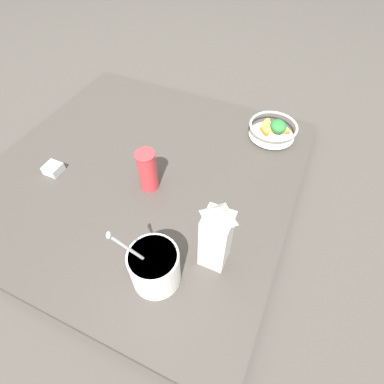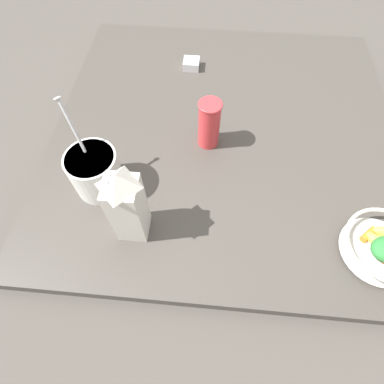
{
  "view_description": "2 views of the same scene",
  "coord_description": "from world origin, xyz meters",
  "px_view_note": "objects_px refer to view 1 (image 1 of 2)",
  "views": [
    {
      "loc": [
        0.49,
        -0.64,
        0.86
      ],
      "look_at": [
        0.24,
        -0.08,
        0.13
      ],
      "focal_mm": 28.0,
      "sensor_mm": 36.0,
      "label": 1
    },
    {
      "loc": [
        0.69,
        -0.05,
        0.78
      ],
      "look_at": [
        0.3,
        -0.08,
        0.13
      ],
      "focal_mm": 28.0,
      "sensor_mm": 36.0,
      "label": 2
    }
  ],
  "objects_px": {
    "drinking_cup": "(147,170)",
    "spice_jar": "(53,169)",
    "milk_carton": "(216,236)",
    "yogurt_tub": "(154,266)",
    "fruit_bowl": "(273,129)"
  },
  "relations": [
    {
      "from": "fruit_bowl",
      "to": "spice_jar",
      "type": "relative_size",
      "value": 3.33
    },
    {
      "from": "fruit_bowl",
      "to": "milk_carton",
      "type": "xyz_separation_m",
      "value": [
        -0.01,
        -0.62,
        0.09
      ]
    },
    {
      "from": "yogurt_tub",
      "to": "drinking_cup",
      "type": "relative_size",
      "value": 1.68
    },
    {
      "from": "drinking_cup",
      "to": "spice_jar",
      "type": "xyz_separation_m",
      "value": [
        -0.36,
        -0.09,
        -0.07
      ]
    },
    {
      "from": "yogurt_tub",
      "to": "spice_jar",
      "type": "distance_m",
      "value": 0.59
    },
    {
      "from": "fruit_bowl",
      "to": "yogurt_tub",
      "type": "bearing_deg",
      "value": -100.64
    },
    {
      "from": "milk_carton",
      "to": "drinking_cup",
      "type": "xyz_separation_m",
      "value": [
        -0.32,
        0.17,
        -0.04
      ]
    },
    {
      "from": "fruit_bowl",
      "to": "yogurt_tub",
      "type": "height_order",
      "value": "yogurt_tub"
    },
    {
      "from": "fruit_bowl",
      "to": "milk_carton",
      "type": "bearing_deg",
      "value": -91.24
    },
    {
      "from": "fruit_bowl",
      "to": "drinking_cup",
      "type": "distance_m",
      "value": 0.56
    },
    {
      "from": "milk_carton",
      "to": "fruit_bowl",
      "type": "bearing_deg",
      "value": 88.76
    },
    {
      "from": "milk_carton",
      "to": "yogurt_tub",
      "type": "bearing_deg",
      "value": -135.72
    },
    {
      "from": "fruit_bowl",
      "to": "yogurt_tub",
      "type": "xyz_separation_m",
      "value": [
        -0.14,
        -0.74,
        0.03
      ]
    },
    {
      "from": "yogurt_tub",
      "to": "spice_jar",
      "type": "xyz_separation_m",
      "value": [
        -0.55,
        0.21,
        -0.06
      ]
    },
    {
      "from": "yogurt_tub",
      "to": "drinking_cup",
      "type": "distance_m",
      "value": 0.35
    }
  ]
}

